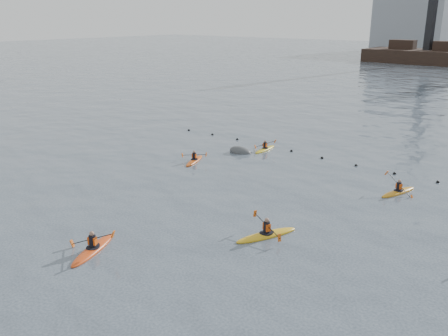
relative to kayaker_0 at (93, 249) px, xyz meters
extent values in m
plane|color=#333F4A|center=(2.90, -1.10, -0.11)|extent=(400.00, 400.00, 0.00)
sphere|color=black|center=(-14.10, 21.40, -0.08)|extent=(0.24, 0.24, 0.24)
sphere|color=black|center=(-11.10, 21.56, -0.08)|extent=(0.24, 0.24, 0.24)
sphere|color=black|center=(-8.10, 21.64, -0.08)|extent=(0.24, 0.24, 0.24)
sphere|color=black|center=(-5.10, 21.61, -0.08)|extent=(0.24, 0.24, 0.24)
sphere|color=black|center=(-2.10, 21.48, -0.08)|extent=(0.24, 0.24, 0.24)
sphere|color=black|center=(0.90, 21.31, -0.08)|extent=(0.24, 0.24, 0.24)
sphere|color=black|center=(3.90, 21.18, -0.08)|extent=(0.24, 0.24, 0.24)
sphere|color=black|center=(6.90, 21.15, -0.08)|extent=(0.24, 0.24, 0.24)
sphere|color=black|center=(9.90, 21.24, -0.08)|extent=(0.24, 0.24, 0.24)
cube|color=black|center=(-25.10, 108.90, 4.09)|extent=(6.00, 3.00, 2.20)
cube|color=black|center=(-15.10, 108.90, 4.09)|extent=(5.00, 3.00, 2.20)
cube|color=black|center=(-19.10, 108.90, 12.99)|extent=(1.85, 1.85, 20.00)
cube|color=gray|center=(-37.10, 148.90, 8.89)|extent=(22.00, 14.00, 18.00)
ellipsoid|color=#CD4113|center=(0.00, 0.00, -0.07)|extent=(2.11, 3.66, 0.37)
cylinder|color=black|center=(0.00, 0.00, 0.08)|extent=(0.90, 0.90, 0.07)
cylinder|color=black|center=(0.00, 0.00, 0.40)|extent=(0.34, 0.34, 0.60)
cube|color=#D7480B|center=(0.00, 0.00, 0.43)|extent=(0.48, 0.39, 0.39)
sphere|color=#8C6651|center=(0.00, 0.00, 0.81)|extent=(0.24, 0.24, 0.24)
cylinder|color=black|center=(0.00, 0.00, 0.52)|extent=(2.20, 0.97, 0.93)
cube|color=#D85914|center=(-1.08, -0.46, 0.10)|extent=(0.24, 0.22, 0.39)
cube|color=#D85914|center=(1.08, 0.46, 0.93)|extent=(0.24, 0.22, 0.39)
ellipsoid|color=gold|center=(5.61, 6.77, -0.07)|extent=(2.04, 3.66, 0.37)
cylinder|color=black|center=(5.61, 6.77, 0.08)|extent=(0.89, 0.89, 0.07)
cylinder|color=black|center=(5.61, 6.77, 0.40)|extent=(0.34, 0.34, 0.59)
cube|color=#D7480B|center=(5.61, 6.77, 0.42)|extent=(0.47, 0.39, 0.39)
sphere|color=#8C6651|center=(5.61, 6.77, 0.80)|extent=(0.24, 0.24, 0.24)
cylinder|color=black|center=(5.61, 6.77, 0.52)|extent=(2.31, 0.97, 0.50)
cube|color=#D85914|center=(4.53, 7.21, 0.73)|extent=(0.18, 0.20, 0.39)
cube|color=#D85914|center=(6.69, 6.33, 0.30)|extent=(0.18, 0.20, 0.39)
ellipsoid|color=#C24B12|center=(-6.45, 14.07, -0.07)|extent=(1.76, 3.16, 0.32)
cylinder|color=black|center=(-6.45, 14.07, 0.06)|extent=(0.77, 0.77, 0.06)
cylinder|color=black|center=(-6.45, 14.07, 0.33)|extent=(0.30, 0.30, 0.51)
cube|color=#D7480B|center=(-6.45, 14.07, 0.35)|extent=(0.41, 0.33, 0.33)
sphere|color=#8C6651|center=(-6.45, 14.07, 0.68)|extent=(0.21, 0.21, 0.21)
cylinder|color=black|center=(-6.45, 14.07, 0.43)|extent=(2.01, 0.83, 0.30)
cube|color=#D85914|center=(-7.39, 13.70, 0.31)|extent=(0.13, 0.16, 0.34)
cube|color=#D85914|center=(-5.52, 14.45, 0.55)|extent=(0.13, 0.16, 0.34)
ellipsoid|color=#C47E17|center=(8.54, 17.50, -0.07)|extent=(1.50, 3.29, 0.32)
cylinder|color=black|center=(8.54, 17.50, 0.06)|extent=(0.75, 0.75, 0.06)
cylinder|color=black|center=(8.54, 17.50, 0.34)|extent=(0.30, 0.30, 0.53)
cube|color=#D7480B|center=(8.54, 17.50, 0.36)|extent=(0.41, 0.31, 0.34)
sphere|color=#8C6651|center=(8.54, 17.50, 0.70)|extent=(0.21, 0.21, 0.21)
cylinder|color=black|center=(8.54, 17.50, 0.44)|extent=(1.86, 0.56, 1.19)
cube|color=#D85914|center=(7.55, 17.78, 0.98)|extent=(0.25, 0.20, 0.32)
cube|color=#D85914|center=(9.53, 17.21, -0.09)|extent=(0.25, 0.20, 0.32)
ellipsoid|color=gold|center=(-4.10, 20.41, -0.07)|extent=(0.83, 3.07, 0.30)
cylinder|color=black|center=(-4.10, 20.41, 0.05)|extent=(0.61, 0.61, 0.06)
cylinder|color=black|center=(-4.10, 20.41, 0.31)|extent=(0.28, 0.28, 0.49)
cube|color=#D7480B|center=(-4.10, 20.41, 0.33)|extent=(0.36, 0.23, 0.32)
sphere|color=#8C6651|center=(-4.10, 20.41, 0.65)|extent=(0.20, 0.20, 0.20)
cylinder|color=black|center=(-4.10, 20.41, 0.41)|extent=(1.92, 0.17, 0.88)
cube|color=#D85914|center=(-5.06, 20.34, 0.01)|extent=(0.18, 0.15, 0.31)
cube|color=#D85914|center=(-3.13, 20.48, 0.80)|extent=(0.18, 0.15, 0.31)
ellipsoid|color=#393B3E|center=(-5.17, 18.44, -0.11)|extent=(2.45, 1.89, 1.40)
camera|label=1|loc=(18.32, -11.90, 10.89)|focal=38.00mm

